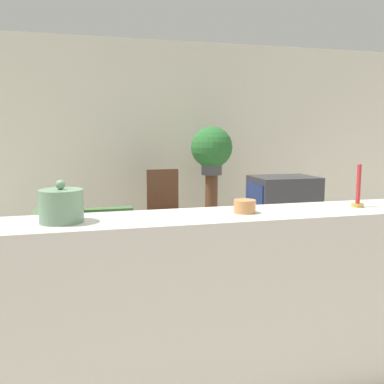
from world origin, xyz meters
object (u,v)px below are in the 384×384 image
object	(u,v)px
television	(283,203)
wooden_chair	(165,208)
decorative_bowl	(61,206)
couch	(90,259)
potted_plant	(212,148)

from	to	relation	value
television	wooden_chair	bearing A→B (deg)	142.55
decorative_bowl	couch	bearing A→B (deg)	85.05
potted_plant	decorative_bowl	world-z (taller)	potted_plant
couch	potted_plant	xyz separation A→B (m)	(1.56, 1.24, 0.96)
couch	potted_plant	world-z (taller)	potted_plant
television	potted_plant	distance (m)	1.23
couch	decorative_bowl	xyz separation A→B (m)	(-0.16, -1.82, 0.81)
television	decorative_bowl	distance (m)	3.09
television	potted_plant	size ratio (longest dim) A/B	1.12
television	wooden_chair	xyz separation A→B (m)	(-1.14, 0.88, -0.15)
couch	wooden_chair	world-z (taller)	wooden_chair
potted_plant	television	bearing A→B (deg)	-61.95
wooden_chair	decorative_bowl	size ratio (longest dim) A/B	4.86
television	decorative_bowl	world-z (taller)	decorative_bowl
wooden_chair	potted_plant	distance (m)	0.96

